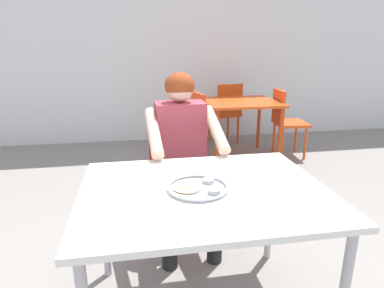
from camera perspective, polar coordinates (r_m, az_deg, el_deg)
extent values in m
cube|color=white|center=(4.93, -7.19, 20.40)|extent=(12.00, 0.12, 3.40)
cube|color=white|center=(1.61, 2.12, -8.19)|extent=(1.18, 0.91, 0.03)
cylinder|color=#B2B2B7|center=(2.11, -14.97, -13.44)|extent=(0.04, 0.04, 0.70)
cylinder|color=#B2B2B7|center=(2.26, 13.39, -11.17)|extent=(0.04, 0.04, 0.70)
cylinder|color=#B7BABF|center=(1.58, 0.98, -7.82)|extent=(0.30, 0.30, 0.01)
torus|color=#B7BABF|center=(1.58, 0.98, -7.46)|extent=(0.30, 0.30, 0.01)
cylinder|color=#B2B5BA|center=(1.54, 3.85, -8.08)|extent=(0.06, 0.06, 0.02)
cylinder|color=#C65119|center=(1.54, 3.85, -7.94)|extent=(0.05, 0.05, 0.01)
cylinder|color=#B2B5BA|center=(1.64, 2.88, -6.38)|extent=(0.06, 0.06, 0.02)
cylinder|color=#B77F23|center=(1.64, 2.88, -6.24)|extent=(0.05, 0.05, 0.01)
ellipsoid|color=#E5C689|center=(1.57, -0.88, -7.66)|extent=(0.16, 0.15, 0.01)
ellipsoid|color=#D7B784|center=(1.59, -0.98, -7.16)|extent=(0.10, 0.08, 0.01)
cube|color=red|center=(2.49, -2.13, -5.63)|extent=(0.45, 0.43, 0.04)
cube|color=red|center=(2.59, -2.94, 0.48)|extent=(0.41, 0.05, 0.41)
cylinder|color=red|center=(2.48, 2.72, -11.61)|extent=(0.03, 0.03, 0.42)
cylinder|color=red|center=(2.42, -5.55, -12.43)|extent=(0.03, 0.03, 0.42)
cylinder|color=red|center=(2.76, 0.94, -8.45)|extent=(0.03, 0.03, 0.42)
cylinder|color=red|center=(2.71, -6.42, -9.09)|extent=(0.03, 0.03, 0.42)
cylinder|color=black|center=(2.22, 3.99, -14.72)|extent=(0.10, 0.10, 0.46)
cylinder|color=black|center=(2.27, 2.70, -6.34)|extent=(0.14, 0.41, 0.12)
cylinder|color=black|center=(2.17, -3.94, -15.62)|extent=(0.10, 0.10, 0.46)
cylinder|color=black|center=(2.22, -4.87, -6.99)|extent=(0.14, 0.41, 0.12)
cube|color=#B23F4C|center=(2.34, -2.04, 1.03)|extent=(0.35, 0.22, 0.51)
cylinder|color=beige|center=(2.19, 4.09, 2.66)|extent=(0.10, 0.46, 0.25)
cylinder|color=beige|center=(2.11, -6.66, 2.05)|extent=(0.10, 0.46, 0.25)
sphere|color=beige|center=(2.26, -2.14, 9.72)|extent=(0.19, 0.19, 0.19)
ellipsoid|color=maroon|center=(2.26, -2.14, 10.08)|extent=(0.21, 0.20, 0.18)
cube|color=#E04C19|center=(4.11, 8.51, 7.19)|extent=(0.88, 0.81, 0.03)
cylinder|color=#B33D14|center=(3.76, 4.39, 0.75)|extent=(0.04, 0.04, 0.69)
cylinder|color=#B33D14|center=(4.01, 14.97, 1.25)|extent=(0.04, 0.04, 0.69)
cylinder|color=#B33D14|center=(4.41, 2.21, 3.22)|extent=(0.04, 0.04, 0.69)
cylinder|color=#B33D14|center=(4.63, 11.47, 3.55)|extent=(0.04, 0.04, 0.69)
cube|color=#F0481A|center=(4.04, -1.54, 3.11)|extent=(0.51, 0.48, 0.04)
cube|color=#F0481A|center=(4.07, 1.06, 6.20)|extent=(0.12, 0.37, 0.38)
cylinder|color=#F0481A|center=(3.90, -3.05, -0.82)|extent=(0.03, 0.03, 0.41)
cylinder|color=#F0481A|center=(4.18, -4.51, 0.37)|extent=(0.03, 0.03, 0.41)
cylinder|color=#F0481A|center=(4.03, 1.59, -0.22)|extent=(0.03, 0.03, 0.41)
cylinder|color=#F0481A|center=(4.29, -0.12, 0.89)|extent=(0.03, 0.03, 0.41)
cube|color=#E64B19|center=(4.37, 16.71, 3.46)|extent=(0.42, 0.43, 0.04)
cube|color=#E64B19|center=(4.27, 14.75, 6.35)|extent=(0.07, 0.38, 0.41)
cylinder|color=#E64B19|center=(4.62, 17.53, 1.24)|extent=(0.03, 0.03, 0.41)
cylinder|color=#E64B19|center=(4.34, 19.04, 0.10)|extent=(0.03, 0.03, 0.41)
cylinder|color=#E64B19|center=(4.52, 13.99, 1.18)|extent=(0.03, 0.03, 0.41)
cylinder|color=#E64B19|center=(4.23, 15.30, 0.02)|extent=(0.03, 0.03, 0.41)
cube|color=#D04C17|center=(4.81, 5.51, 5.22)|extent=(0.46, 0.46, 0.04)
cube|color=#D04C17|center=(4.61, 6.59, 7.60)|extent=(0.37, 0.11, 0.43)
cylinder|color=#D04C17|center=(4.93, 3.01, 2.95)|extent=(0.03, 0.03, 0.40)
cylinder|color=#D04C17|center=(5.06, 6.25, 3.24)|extent=(0.03, 0.03, 0.40)
cylinder|color=#D04C17|center=(4.66, 4.55, 2.08)|extent=(0.03, 0.03, 0.40)
cylinder|color=#D04C17|center=(4.80, 7.93, 2.41)|extent=(0.03, 0.03, 0.40)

